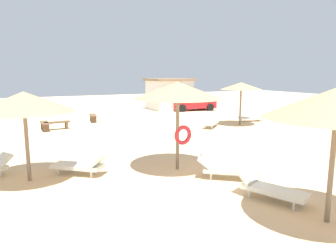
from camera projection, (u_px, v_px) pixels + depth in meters
ground_plane at (208, 175)px, 10.38m from camera, size 80.00×80.00×0.00m
parasol_0 at (241, 86)px, 20.05m from camera, size 2.68×2.68×2.79m
parasol_1 at (24, 102)px, 9.38m from camera, size 2.99×2.99×2.81m
parasol_3 at (178, 91)px, 10.54m from camera, size 3.05×3.05×3.07m
lounger_0 at (211, 122)px, 19.55m from camera, size 1.83×1.73×0.73m
lounger_3 at (226, 169)px, 9.96m from camera, size 1.89×1.67×0.70m
lounger_4 at (269, 188)px, 8.29m from camera, size 1.30×1.96×0.78m
lounger_5 at (253, 117)px, 21.97m from camera, size 1.95×1.11×0.80m
lounger_6 at (81, 165)px, 10.34m from camera, size 1.84×1.68×0.78m
bench_0 at (45, 125)px, 18.43m from camera, size 0.41×1.50×0.49m
bench_1 at (57, 124)px, 18.69m from camera, size 1.53×0.55×0.49m
bench_2 at (93, 117)px, 21.80m from camera, size 0.62×1.54×0.49m
parked_car at (193, 101)px, 28.48m from camera, size 4.23×2.51×1.72m
beach_cabana at (169, 94)px, 29.11m from camera, size 3.84×3.73×2.89m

